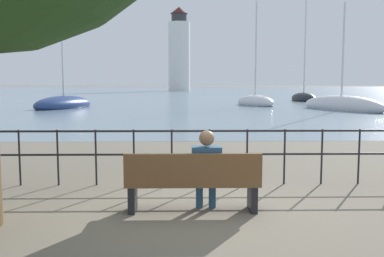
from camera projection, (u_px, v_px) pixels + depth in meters
ground_plane at (193, 211)px, 6.42m from camera, size 1000.00×1000.00×0.00m
harbor_water at (183, 89)px, 163.30m from camera, size 600.00×300.00×0.01m
park_bench at (193, 183)px, 6.31m from camera, size 2.00×0.45×0.90m
seated_person_left at (206, 166)px, 6.37m from camera, size 0.44×0.35×1.22m
promenade_railing at (191, 148)px, 8.03m from camera, size 13.55×0.04×1.05m
sailboat_1 at (255, 102)px, 37.69m from camera, size 3.77×5.67×9.41m
sailboat_2 at (341, 106)px, 31.03m from camera, size 4.40×8.57×8.13m
sailboat_3 at (64, 104)px, 33.52m from camera, size 4.48×7.02×8.03m
sailboat_5 at (304, 98)px, 47.12m from camera, size 2.42×5.66×12.23m
harbor_lighthouse at (179, 52)px, 114.16m from camera, size 5.79×5.79×22.22m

